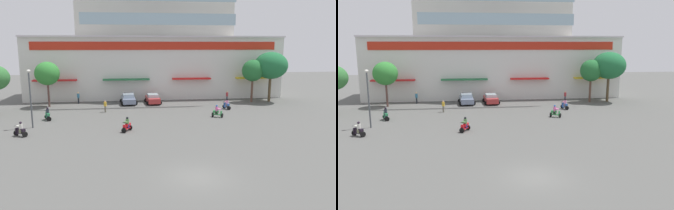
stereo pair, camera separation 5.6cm
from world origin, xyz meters
TOP-DOWN VIEW (x-y plane):
  - ground_plane at (0.00, 13.00)m, footprint 128.00×128.00m
  - colonial_building at (-0.00, 35.26)m, footprint 40.75×14.44m
  - plaza_tree_1 at (14.06, 26.64)m, footprint 3.23×3.04m
  - plaza_tree_2 at (-15.61, 26.39)m, footprint 3.35×3.49m
  - plaza_tree_3 at (16.91, 26.76)m, footprint 4.88×5.12m
  - parked_car_0 at (-4.56, 27.17)m, footprint 2.65×4.23m
  - parked_car_1 at (-0.97, 27.09)m, footprint 2.51×4.12m
  - scooter_rider_0 at (6.09, 17.20)m, footprint 1.38×1.14m
  - scooter_rider_1 at (-14.74, 11.43)m, footprint 1.43×1.21m
  - scooter_rider_2 at (8.67, 21.75)m, footprint 0.80×1.47m
  - scooter_rider_3 at (-4.68, 11.99)m, footprint 1.12×1.43m
  - scooter_rider_4 at (-13.81, 18.02)m, footprint 1.06×1.56m
  - pedestrian_0 at (-7.51, 21.68)m, footprint 0.42×0.42m
  - pedestrian_1 at (10.38, 27.19)m, footprint 0.43×0.43m
  - pedestrian_2 at (-11.91, 28.47)m, footprint 0.42×0.42m
  - streetlamp_near at (-14.54, 14.61)m, footprint 0.40×0.40m

SIDE VIEW (x-z plane):
  - ground_plane at x=0.00m, z-range 0.00..0.00m
  - scooter_rider_1 at x=-14.74m, z-range -0.14..1.33m
  - scooter_rider_2 at x=8.67m, z-range -0.13..1.33m
  - scooter_rider_3 at x=-4.68m, z-range -0.14..1.35m
  - scooter_rider_0 at x=6.09m, z-range -0.14..1.37m
  - scooter_rider_4 at x=-13.81m, z-range -0.13..1.41m
  - parked_car_1 at x=-0.97m, z-range 0.02..1.46m
  - parked_car_0 at x=-4.56m, z-range 0.00..1.55m
  - pedestrian_0 at x=-7.51m, z-range 0.10..1.64m
  - pedestrian_1 at x=10.38m, z-range 0.12..1.77m
  - pedestrian_2 at x=-11.91m, z-range 0.12..1.84m
  - streetlamp_near at x=-14.54m, z-range 0.55..6.67m
  - plaza_tree_2 at x=-15.61m, z-range 1.51..7.83m
  - plaza_tree_1 at x=14.06m, z-range 1.55..7.96m
  - plaza_tree_3 at x=16.91m, z-range 1.73..9.27m
  - colonial_building at x=0.00m, z-range -1.47..18.87m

